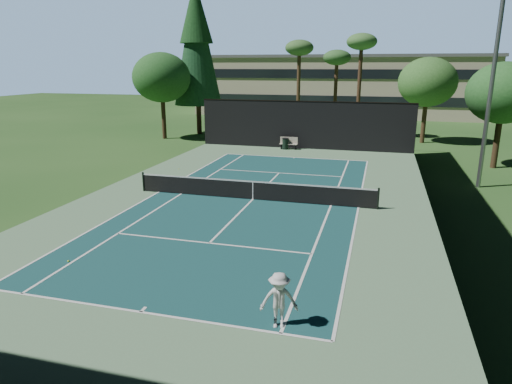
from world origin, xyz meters
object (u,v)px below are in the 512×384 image
Objects in this scene: tennis_ball_b at (242,194)px; tennis_ball_d at (179,169)px; park_bench at (289,143)px; trash_bin at (285,144)px; tennis_ball_c at (314,190)px; player at (279,300)px; tennis_ball_a at (68,261)px; tennis_net at (253,190)px.

tennis_ball_b is 1.12× the size of tennis_ball_d.
tennis_ball_b is at bearing -88.61° from park_bench.
tennis_ball_c is at bearing -71.30° from trash_bin.
tennis_ball_b is 0.92× the size of tennis_ball_c.
tennis_ball_d is (-9.74, 3.17, -0.01)m from tennis_ball_c.
player is 20.99× the size of tennis_ball_c.
tennis_ball_b is at bearing 71.50° from tennis_ball_a.
tennis_ball_d is 10.96m from trash_bin.
park_bench is at bearing 94.42° from tennis_net.
tennis_net is 3.88m from tennis_ball_c.
tennis_ball_b is 7.82m from tennis_ball_d.
tennis_net is at bearing -39.90° from tennis_ball_d.
trash_bin reaches higher than tennis_ball_b.
tennis_ball_b is at bearing 135.78° from tennis_net.
park_bench is at bearing 37.72° from trash_bin.
tennis_ball_a is at bearing 151.38° from player.
player is 20.58× the size of tennis_ball_a.
park_bench is (-5.18, 26.99, -0.25)m from player.
tennis_ball_c is at bearing 59.38° from tennis_ball_a.
tennis_ball_c is at bearing 80.34° from player.
trash_bin is at bearing 83.46° from tennis_ball_a.
player reaches higher than tennis_net.
player is 8.56m from tennis_ball_a.
tennis_ball_b is at bearing -87.61° from trash_bin.
tennis_ball_c is at bearing -72.55° from park_bench.
player is at bearing -68.66° from tennis_ball_b.
tennis_ball_b is (3.43, 10.25, -0.00)m from tennis_ball_a.
tennis_net is at bearing -137.70° from tennis_ball_c.
tennis_net is 184.79× the size of tennis_ball_b.
trash_bin is (-5.43, 26.80, -0.32)m from player.
trash_bin is at bearing 87.17° from player.
trash_bin is at bearing 92.39° from tennis_ball_b.
park_bench is at bearing 86.59° from player.
tennis_ball_c is 1.22× the size of tennis_ball_d.
tennis_ball_a is at bearing -80.20° from tennis_ball_d.
tennis_ball_a is at bearing -96.54° from trash_bin.
tennis_ball_d is (-6.89, 5.76, -0.53)m from tennis_net.
park_bench is 1.59× the size of trash_bin.
player is 25.60× the size of tennis_ball_d.
tennis_ball_d is 0.07× the size of trash_bin.
tennis_ball_d is (-2.63, 15.20, -0.01)m from tennis_ball_a.
park_bench is (-4.04, 12.85, 0.51)m from tennis_ball_c.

